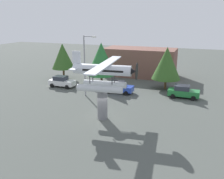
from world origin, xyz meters
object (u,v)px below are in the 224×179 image
Objects in this scene: floatplane_monument at (103,74)px; storefront_building at (140,62)px; car_near_white at (62,82)px; tree_center_back at (167,63)px; car_mid_blue at (119,87)px; tree_west at (63,56)px; tree_east at (101,59)px; car_far_green at (183,92)px; streetlight_primary at (86,62)px; display_pedestal at (102,104)px.

storefront_building is at bearing 87.66° from floatplane_monument.
storefront_building reaches higher than car_near_white.
tree_center_back is at bearing 16.07° from car_near_white.
tree_west is (-12.03, 4.58, 3.29)m from car_mid_blue.
tree_west is 0.92× the size of tree_east.
floatplane_monument reaches higher than car_near_white.
storefront_building is 2.08× the size of tree_west.
tree_center_back is at bearing -51.93° from storefront_building.
car_mid_blue is 8.25m from tree_center_back.
tree_west reaches higher than car_near_white.
floatplane_monument reaches higher than car_far_green.
streetlight_primary is at bearing -143.68° from tree_center_back.
tree_center_back is (4.70, 14.19, 2.40)m from display_pedestal.
tree_center_back is at bearing 65.75° from floatplane_monument.
car_near_white is at bearing -176.89° from car_far_green.
display_pedestal is 0.80× the size of car_far_green.
tree_west is at bearing 137.75° from streetlight_primary.
car_far_green is (7.68, 10.66, -0.79)m from display_pedestal.
streetlight_primary is 11.12m from tree_west.
tree_east is at bearing -113.75° from storefront_building.
display_pedestal is 0.52× the size of tree_west.
tree_center_back is (6.17, 4.45, 3.19)m from car_mid_blue.
car_near_white is 18.77m from car_far_green.
streetlight_primary is (-12.96, -3.81, 3.98)m from car_far_green.
car_mid_blue is (9.59, 0.09, 0.00)m from car_near_white.
tree_west is at bearing 117.62° from car_near_white.
car_mid_blue is 6.12m from tree_east.
streetlight_primary is at bearing -42.25° from tree_west.
tree_west is (-13.63, 14.30, -0.84)m from floatplane_monument.
streetlight_primary reaches higher than tree_east.
tree_center_back is at bearing 35.81° from car_mid_blue.
car_mid_blue is 9.20m from car_far_green.
tree_west is at bearing 159.16° from car_mid_blue.
display_pedestal reaches higher than car_far_green.
car_mid_blue is at bearing -37.47° from tree_east.
display_pedestal is 14.69m from car_near_white.
floatplane_monument reaches higher than tree_east.
storefront_building is at bearing 93.70° from display_pedestal.
streetlight_primary reaches higher than car_near_white.
tree_west is (-21.18, 3.65, 3.29)m from car_far_green.
display_pedestal is 15.13m from tree_center_back.
tree_center_back is (10.17, 1.38, -0.29)m from tree_east.
car_far_green is 13.77m from tree_east.
car_far_green is at bearing 16.39° from streetlight_primary.
tree_east reaches higher than storefront_building.
tree_center_back is (6.12, -7.81, 1.47)m from storefront_building.
tree_center_back reaches higher than storefront_building.
car_mid_blue is at bearing 0.54° from car_near_white.
streetlight_primary is at bearing 127.63° from display_pedestal.
streetlight_primary is 15.80m from storefront_building.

